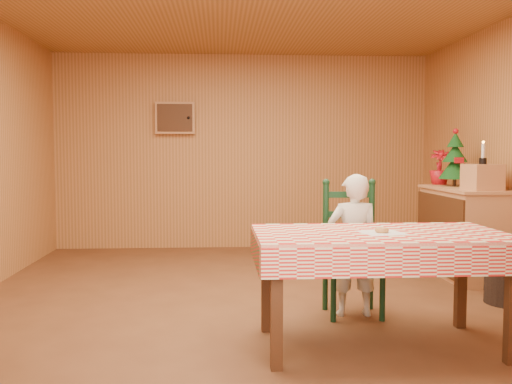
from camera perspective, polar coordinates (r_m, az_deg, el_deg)
ground at (r=4.91m, az=0.15°, el=-11.30°), size 6.00×6.00×0.00m
cabin_walls at (r=5.29m, az=-0.26°, el=9.76°), size 5.10×6.05×2.65m
dining_table at (r=3.87m, az=12.24°, el=-5.13°), size 1.66×0.96×0.77m
ladder_chair at (r=4.65m, az=9.54°, el=-5.86°), size 0.44×0.40×1.08m
seated_child at (r=4.58m, az=9.71°, el=-5.25°), size 0.41×0.27×1.12m
napkin at (r=3.81m, az=12.47°, el=-4.00°), size 0.31×0.31×0.00m
donut at (r=3.80m, az=12.47°, el=-3.74°), size 0.12×0.12×0.03m
shelf_unit at (r=6.32m, az=19.93°, el=-3.78°), size 0.54×1.24×0.93m
crate at (r=5.91m, az=21.70°, el=1.39°), size 0.33×0.33×0.25m
christmas_tree at (r=6.50m, az=19.28°, el=3.04°), size 0.34×0.34×0.62m
flower_arrangement at (r=6.76m, az=17.88°, el=2.39°), size 0.28×0.28×0.40m
candle_set at (r=5.90m, az=21.75°, el=3.23°), size 0.07×0.07×0.22m
storage_bin at (r=5.39m, az=24.07°, el=-7.97°), size 0.50×0.50×0.42m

